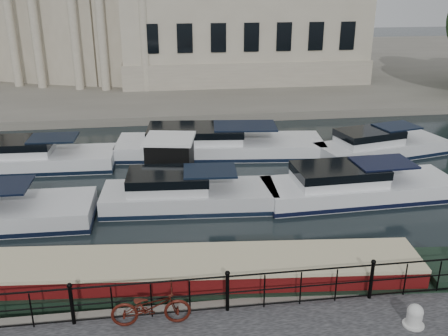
{
  "coord_description": "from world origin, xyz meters",
  "views": [
    {
      "loc": [
        -1.63,
        -13.27,
        8.9
      ],
      "look_at": [
        0.5,
        2.0,
        3.0
      ],
      "focal_mm": 40.0,
      "sensor_mm": 36.0,
      "label": 1
    }
  ],
  "objects_px": {
    "narrowboat": "(199,283)",
    "harbour_hut": "(170,162)",
    "mooring_bollard": "(415,316)",
    "bicycle": "(151,306)"
  },
  "relations": [
    {
      "from": "narrowboat",
      "to": "harbour_hut",
      "type": "relative_size",
      "value": 4.82
    },
    {
      "from": "mooring_bollard",
      "to": "narrowboat",
      "type": "bearing_deg",
      "value": 150.96
    },
    {
      "from": "narrowboat",
      "to": "harbour_hut",
      "type": "xyz_separation_m",
      "value": [
        -0.49,
        9.08,
        0.59
      ]
    },
    {
      "from": "bicycle",
      "to": "narrowboat",
      "type": "relative_size",
      "value": 0.12
    },
    {
      "from": "bicycle",
      "to": "narrowboat",
      "type": "distance_m",
      "value": 2.49
    },
    {
      "from": "mooring_bollard",
      "to": "harbour_hut",
      "type": "relative_size",
      "value": 0.18
    },
    {
      "from": "narrowboat",
      "to": "harbour_hut",
      "type": "height_order",
      "value": "harbour_hut"
    },
    {
      "from": "mooring_bollard",
      "to": "harbour_hut",
      "type": "xyz_separation_m",
      "value": [
        -5.75,
        12.0,
        0.11
      ]
    },
    {
      "from": "mooring_bollard",
      "to": "narrowboat",
      "type": "distance_m",
      "value": 6.02
    },
    {
      "from": "mooring_bollard",
      "to": "narrowboat",
      "type": "height_order",
      "value": "narrowboat"
    }
  ]
}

